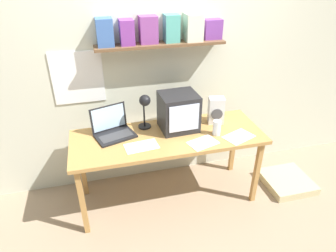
% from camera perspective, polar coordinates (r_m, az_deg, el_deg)
% --- Properties ---
extents(ground_plane, '(12.00, 12.00, 0.00)m').
position_cam_1_polar(ground_plane, '(3.19, 0.00, -13.18)').
color(ground_plane, gray).
extents(back_wall, '(5.60, 0.24, 2.60)m').
position_cam_1_polar(back_wall, '(2.93, -2.35, 12.51)').
color(back_wall, beige).
rests_on(back_wall, ground_plane).
extents(corner_desk, '(1.76, 0.65, 0.74)m').
position_cam_1_polar(corner_desk, '(2.78, 0.00, -2.93)').
color(corner_desk, '#B58345').
rests_on(corner_desk, ground_plane).
extents(crt_monitor, '(0.35, 0.33, 0.35)m').
position_cam_1_polar(crt_monitor, '(2.78, 2.02, 2.74)').
color(crt_monitor, '#232326').
rests_on(crt_monitor, corner_desk).
extents(laptop, '(0.41, 0.36, 0.26)m').
position_cam_1_polar(laptop, '(2.78, -10.54, -0.35)').
color(laptop, black).
rests_on(laptop, corner_desk).
extents(desk_lamp, '(0.12, 0.17, 0.36)m').
position_cam_1_polar(desk_lamp, '(2.73, -4.45, 3.94)').
color(desk_lamp, black).
rests_on(desk_lamp, corner_desk).
extents(juice_glass, '(0.07, 0.07, 0.14)m').
position_cam_1_polar(juice_glass, '(2.77, 9.27, -0.46)').
color(juice_glass, white).
rests_on(juice_glass, corner_desk).
extents(space_heater, '(0.17, 0.14, 0.26)m').
position_cam_1_polar(space_heater, '(2.94, 9.13, 2.94)').
color(space_heater, white).
rests_on(space_heater, corner_desk).
extents(loose_paper_near_laptop, '(0.30, 0.19, 0.00)m').
position_cam_1_polar(loose_paper_near_laptop, '(2.60, -5.06, -3.86)').
color(loose_paper_near_laptop, white).
rests_on(loose_paper_near_laptop, corner_desk).
extents(open_notebook, '(0.31, 0.27, 0.00)m').
position_cam_1_polar(open_notebook, '(2.80, 13.32, -1.99)').
color(open_notebook, white).
rests_on(open_notebook, corner_desk).
extents(loose_paper_near_monitor, '(0.29, 0.24, 0.00)m').
position_cam_1_polar(loose_paper_near_monitor, '(2.66, 6.67, -3.18)').
color(loose_paper_near_monitor, white).
rests_on(loose_paper_near_monitor, corner_desk).
extents(floor_cushion, '(0.48, 0.48, 0.08)m').
position_cam_1_polar(floor_cushion, '(3.55, 21.69, -9.76)').
color(floor_cushion, '#C9BB8A').
rests_on(floor_cushion, ground_plane).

